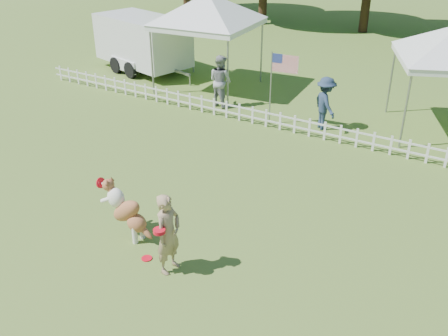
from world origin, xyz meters
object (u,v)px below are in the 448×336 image
(handler, at_px, (168,234))
(canopy_tent_left, at_px, (208,43))
(flag_pole, at_px, (271,89))
(spectator_a, at_px, (221,81))
(cargo_trailer, at_px, (143,43))
(frisbee_on_turf, at_px, (147,258))
(dog, at_px, (127,211))
(spectator_b, at_px, (325,104))

(handler, distance_m, canopy_tent_left, 11.30)
(flag_pole, bearing_deg, spectator_a, 158.22)
(spectator_a, bearing_deg, canopy_tent_left, -31.96)
(cargo_trailer, distance_m, flag_pole, 7.91)
(canopy_tent_left, bearing_deg, handler, -66.51)
(handler, relative_size, spectator_a, 0.91)
(frisbee_on_turf, height_order, canopy_tent_left, canopy_tent_left)
(flag_pole, height_order, spectator_a, flag_pole)
(handler, distance_m, flag_pole, 7.93)
(spectator_a, bearing_deg, handler, 129.27)
(frisbee_on_turf, xyz_separation_m, spectator_a, (-3.42, 8.32, 0.91))
(canopy_tent_left, bearing_deg, flag_pole, -35.08)
(handler, bearing_deg, dog, 74.50)
(dog, xyz_separation_m, spectator_a, (-2.61, 7.90, 0.28))
(frisbee_on_turf, height_order, flag_pole, flag_pole)
(cargo_trailer, xyz_separation_m, spectator_b, (9.14, -2.10, -0.32))
(canopy_tent_left, relative_size, spectator_a, 1.92)
(cargo_trailer, relative_size, spectator_a, 2.90)
(cargo_trailer, bearing_deg, handler, -34.35)
(dog, xyz_separation_m, frisbee_on_turf, (0.82, -0.42, -0.63))
(dog, bearing_deg, spectator_a, 109.52)
(handler, xyz_separation_m, flag_pole, (-1.77, 7.72, 0.36))
(canopy_tent_left, relative_size, flag_pole, 1.47)
(handler, relative_size, frisbee_on_turf, 7.70)
(dog, height_order, cargo_trailer, cargo_trailer)
(cargo_trailer, bearing_deg, spectator_b, 0.99)
(frisbee_on_turf, bearing_deg, spectator_b, 86.46)
(handler, xyz_separation_m, canopy_tent_left, (-5.50, 9.82, 0.93))
(flag_pole, relative_size, spectator_b, 1.40)
(handler, xyz_separation_m, frisbee_on_turf, (-0.60, 0.01, -0.82))
(flag_pole, bearing_deg, canopy_tent_left, 143.75)
(handler, distance_m, spectator_a, 9.25)
(dog, xyz_separation_m, canopy_tent_left, (-4.08, 9.40, 1.12))
(dog, height_order, spectator_a, spectator_a)
(cargo_trailer, bearing_deg, canopy_tent_left, 5.77)
(canopy_tent_left, relative_size, spectator_b, 2.07)
(frisbee_on_turf, bearing_deg, handler, -0.52)
(cargo_trailer, bearing_deg, spectator_a, -7.40)
(frisbee_on_turf, relative_size, cargo_trailer, 0.04)
(dog, bearing_deg, canopy_tent_left, 114.75)
(spectator_a, bearing_deg, dog, 121.71)
(cargo_trailer, distance_m, spectator_b, 9.38)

